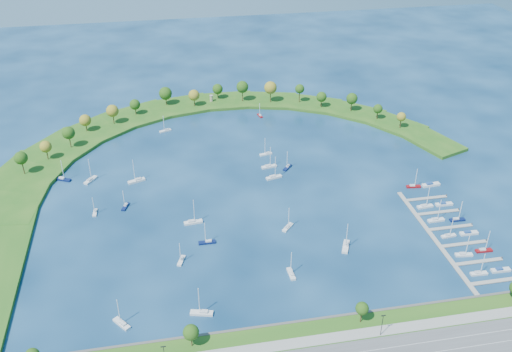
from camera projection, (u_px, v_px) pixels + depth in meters
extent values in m
plane|color=#07213D|center=(249.00, 188.00, 304.22)|extent=(700.00, 700.00, 0.00)
cube|color=#474442|center=(295.00, 323.00, 217.08)|extent=(420.00, 1.20, 1.80)
cube|color=gray|center=(302.00, 342.00, 207.81)|extent=(420.00, 5.00, 0.12)
cylinder|color=#382314|center=(192.00, 340.00, 205.22)|extent=(0.56, 0.56, 5.25)
sphere|color=#214611|center=(191.00, 333.00, 203.27)|extent=(6.00, 6.00, 6.00)
cylinder|color=#382314|center=(361.00, 316.00, 215.46)|extent=(0.56, 0.56, 5.60)
sphere|color=#214611|center=(362.00, 309.00, 213.50)|extent=(5.20, 5.20, 5.20)
cylinder|color=black|center=(382.00, 326.00, 208.36)|extent=(0.24, 0.24, 10.00)
cube|color=#1E5216|center=(5.00, 202.00, 290.19)|extent=(43.73, 48.72, 2.00)
cube|color=#1E5216|center=(30.00, 172.00, 316.61)|extent=(50.23, 54.30, 2.00)
cube|color=#1E5216|center=(62.00, 148.00, 341.80)|extent=(54.07, 56.09, 2.00)
cube|color=#1E5216|center=(99.00, 129.00, 364.29)|extent=(55.20, 54.07, 2.00)
cube|color=#1E5216|center=(139.00, 115.00, 382.79)|extent=(53.65, 48.47, 2.00)
cube|color=#1E5216|center=(181.00, 106.00, 396.22)|extent=(49.62, 39.75, 2.00)
cube|color=#1E5216|center=(223.00, 101.00, 403.81)|extent=(44.32, 29.96, 2.00)
cube|color=#1E5216|center=(266.00, 101.00, 405.11)|extent=(49.49, 38.05, 2.00)
cube|color=#1E5216|center=(308.00, 104.00, 400.05)|extent=(51.13, 44.12, 2.00)
cube|color=#1E5216|center=(350.00, 111.00, 388.93)|extent=(49.19, 47.96, 2.00)
cube|color=#1E5216|center=(390.00, 123.00, 372.39)|extent=(43.90, 49.49, 2.00)
cube|color=#1E5216|center=(428.00, 140.00, 351.38)|extent=(35.67, 48.74, 2.00)
cylinder|color=#382314|center=(23.00, 167.00, 311.08)|extent=(0.56, 0.56, 8.58)
sphere|color=#214611|center=(21.00, 158.00, 308.14)|extent=(7.34, 7.34, 7.34)
cylinder|color=#382314|center=(47.00, 154.00, 326.01)|extent=(0.56, 0.56, 6.86)
sphere|color=olive|center=(46.00, 147.00, 323.56)|extent=(6.88, 6.88, 6.88)
cylinder|color=#382314|center=(70.00, 141.00, 338.55)|extent=(0.56, 0.56, 8.17)
sphere|color=#214611|center=(68.00, 133.00, 335.68)|extent=(7.68, 7.68, 7.68)
cylinder|color=#382314|center=(86.00, 127.00, 358.22)|extent=(0.56, 0.56, 6.09)
sphere|color=olive|center=(85.00, 120.00, 355.91)|extent=(7.50, 7.50, 7.50)
cylinder|color=#382314|center=(113.00, 118.00, 367.59)|extent=(0.56, 0.56, 7.50)
sphere|color=olive|center=(112.00, 111.00, 364.85)|extent=(8.06, 8.06, 8.06)
cylinder|color=#382314|center=(136.00, 110.00, 380.55)|extent=(0.56, 0.56, 5.84)
sphere|color=#214611|center=(135.00, 104.00, 378.33)|extent=(7.17, 7.17, 7.17)
cylinder|color=#382314|center=(166.00, 100.00, 394.58)|extent=(0.56, 0.56, 6.65)
sphere|color=#214611|center=(165.00, 93.00, 391.96)|extent=(9.07, 9.07, 9.07)
cylinder|color=#382314|center=(194.00, 102.00, 392.69)|extent=(0.56, 0.56, 6.51)
sphere|color=olive|center=(194.00, 95.00, 390.25)|extent=(7.77, 7.77, 7.77)
cylinder|color=#382314|center=(218.00, 95.00, 404.10)|extent=(0.56, 0.56, 5.86)
sphere|color=#214611|center=(218.00, 89.00, 401.85)|extent=(7.45, 7.45, 7.45)
cylinder|color=#382314|center=(242.00, 95.00, 399.53)|extent=(0.56, 0.56, 9.00)
sphere|color=#214611|center=(242.00, 87.00, 396.37)|extent=(8.52, 8.52, 8.52)
cylinder|color=#382314|center=(270.00, 96.00, 398.02)|extent=(0.56, 0.56, 9.04)
sphere|color=olive|center=(271.00, 88.00, 394.81)|extent=(8.95, 8.95, 8.95)
cylinder|color=#382314|center=(299.00, 96.00, 397.81)|extent=(0.56, 0.56, 8.79)
sphere|color=#214611|center=(300.00, 89.00, 394.90)|extent=(6.58, 6.58, 6.58)
cylinder|color=#382314|center=(321.00, 103.00, 390.98)|extent=(0.56, 0.56, 6.25)
sphere|color=#214611|center=(322.00, 97.00, 388.67)|extent=(7.11, 7.11, 7.11)
cylinder|color=#382314|center=(351.00, 106.00, 384.99)|extent=(0.56, 0.56, 7.60)
sphere|color=#214611|center=(352.00, 99.00, 382.26)|extent=(7.73, 7.73, 7.73)
cylinder|color=#382314|center=(377.00, 115.00, 373.91)|extent=(0.56, 0.56, 6.23)
sphere|color=#214611|center=(378.00, 109.00, 371.69)|extent=(6.19, 6.19, 6.19)
cylinder|color=#382314|center=(400.00, 123.00, 362.17)|extent=(0.56, 0.56, 6.70)
sphere|color=olive|center=(401.00, 117.00, 359.86)|extent=(5.91, 5.91, 5.91)
cylinder|color=gray|center=(211.00, 99.00, 400.20)|extent=(2.20, 2.20, 4.33)
cylinder|color=gray|center=(211.00, 95.00, 399.02)|extent=(2.60, 2.60, 0.30)
cube|color=gray|center=(434.00, 238.00, 264.84)|extent=(2.20, 82.00, 0.40)
cube|color=gray|center=(495.00, 281.00, 238.85)|extent=(22.00, 2.00, 0.40)
cube|color=gray|center=(479.00, 262.00, 250.02)|extent=(22.00, 2.00, 0.40)
cylinder|color=#382314|center=(502.00, 258.00, 251.62)|extent=(0.36, 0.36, 1.60)
cube|color=gray|center=(465.00, 244.00, 261.18)|extent=(22.00, 2.00, 0.40)
cylinder|color=#382314|center=(486.00, 241.00, 262.78)|extent=(0.36, 0.36, 1.60)
cube|color=gray|center=(451.00, 227.00, 272.34)|extent=(22.00, 2.00, 0.40)
cylinder|color=#382314|center=(472.00, 224.00, 273.95)|extent=(0.36, 0.36, 1.60)
cube|color=gray|center=(438.00, 212.00, 283.51)|extent=(22.00, 2.00, 0.40)
cylinder|color=#382314|center=(459.00, 210.00, 285.11)|extent=(0.36, 0.36, 1.60)
cube|color=gray|center=(427.00, 198.00, 294.67)|extent=(22.00, 2.00, 0.40)
cylinder|color=#382314|center=(446.00, 196.00, 296.27)|extent=(0.36, 0.36, 1.60)
cube|color=maroon|center=(260.00, 116.00, 383.89)|extent=(3.07, 6.55, 0.76)
cube|color=#BABBBF|center=(260.00, 115.00, 383.07)|extent=(1.68, 2.42, 0.53)
cylinder|color=silver|center=(260.00, 109.00, 381.93)|extent=(0.32, 0.32, 8.53)
cube|color=silver|center=(137.00, 181.00, 309.43)|extent=(9.84, 5.68, 1.14)
cube|color=#BABBBF|center=(138.00, 179.00, 309.34)|extent=(3.76, 2.87, 0.80)
cylinder|color=silver|center=(134.00, 170.00, 305.54)|extent=(0.32, 0.32, 12.83)
cube|color=silver|center=(346.00, 247.00, 258.92)|extent=(6.36, 9.74, 1.14)
cube|color=#BABBBF|center=(346.00, 244.00, 259.22)|extent=(3.07, 3.80, 0.80)
cylinder|color=silver|center=(347.00, 235.00, 254.73)|extent=(0.32, 0.32, 12.82)
cube|color=silver|center=(202.00, 313.00, 222.31)|extent=(9.44, 4.78, 1.09)
cube|color=#BABBBF|center=(204.00, 311.00, 221.78)|extent=(3.53, 2.53, 0.76)
cylinder|color=silver|center=(199.00, 300.00, 218.95)|extent=(0.32, 0.32, 12.27)
cube|color=#0A1542|center=(125.00, 207.00, 287.69)|extent=(4.29, 7.35, 0.85)
cube|color=#BABBBF|center=(126.00, 205.00, 287.92)|extent=(2.16, 2.81, 0.60)
cylinder|color=silver|center=(124.00, 199.00, 284.55)|extent=(0.32, 0.32, 9.58)
cube|color=silver|center=(291.00, 274.00, 242.63)|extent=(2.50, 8.03, 0.95)
cube|color=#BABBBF|center=(292.00, 274.00, 241.55)|extent=(1.65, 2.84, 0.67)
cylinder|color=silver|center=(291.00, 262.00, 240.19)|extent=(0.32, 0.32, 10.74)
cube|color=silver|center=(91.00, 180.00, 310.12)|extent=(7.40, 8.85, 1.09)
cube|color=#BABBBF|center=(89.00, 179.00, 308.94)|extent=(3.31, 3.62, 0.76)
cylinder|color=silver|center=(90.00, 169.00, 307.28)|extent=(0.32, 0.32, 12.27)
cube|color=silver|center=(288.00, 227.00, 272.07)|extent=(6.83, 7.19, 0.93)
cube|color=#BABBBF|center=(287.00, 227.00, 271.10)|extent=(2.95, 3.03, 0.65)
cylinder|color=silver|center=(289.00, 217.00, 269.62)|extent=(0.32, 0.32, 10.47)
cube|color=#0A1542|center=(207.00, 242.00, 261.82)|extent=(7.98, 2.25, 0.96)
cube|color=#BABBBF|center=(209.00, 241.00, 261.53)|extent=(2.79, 1.57, 0.67)
cylinder|color=silver|center=(205.00, 232.00, 258.73)|extent=(0.32, 0.32, 10.76)
cube|color=silver|center=(193.00, 222.00, 275.62)|extent=(9.31, 3.52, 1.09)
cube|color=#BABBBF|center=(191.00, 221.00, 274.92)|extent=(3.36, 2.12, 0.76)
cylinder|color=silver|center=(194.00, 211.00, 272.40)|extent=(0.32, 0.32, 12.26)
cube|color=silver|center=(269.00, 167.00, 323.15)|extent=(9.13, 4.06, 1.06)
cube|color=#BABBBF|center=(268.00, 166.00, 322.42)|extent=(3.35, 2.27, 0.74)
cylinder|color=silver|center=(270.00, 156.00, 320.07)|extent=(0.32, 0.32, 11.91)
cube|color=#0A1542|center=(63.00, 179.00, 310.80)|extent=(8.76, 6.01, 1.03)
cube|color=#BABBBF|center=(62.00, 178.00, 310.56)|extent=(3.45, 2.86, 0.72)
cylinder|color=silver|center=(63.00, 170.00, 307.42)|extent=(0.32, 0.32, 11.61)
cube|color=silver|center=(165.00, 131.00, 363.61)|extent=(7.94, 4.72, 0.92)
cube|color=#BABBBF|center=(166.00, 129.00, 363.55)|extent=(3.04, 2.36, 0.64)
cylinder|color=silver|center=(164.00, 123.00, 360.46)|extent=(0.32, 0.32, 10.36)
cube|color=silver|center=(181.00, 261.00, 250.41)|extent=(4.41, 7.39, 0.86)
cube|color=#BABBBF|center=(182.00, 258.00, 250.64)|extent=(2.20, 2.83, 0.60)
cylinder|color=silver|center=(180.00, 252.00, 247.25)|extent=(0.32, 0.32, 9.64)
cube|color=#0A1542|center=(287.00, 168.00, 322.29)|extent=(6.56, 7.22, 0.92)
cube|color=#BABBBF|center=(288.00, 166.00, 322.47)|extent=(2.87, 3.01, 0.64)
cylinder|color=silver|center=(287.00, 159.00, 318.97)|extent=(0.32, 0.32, 10.32)
cube|color=silver|center=(95.00, 213.00, 282.99)|extent=(2.19, 6.65, 0.79)
cube|color=#BABBBF|center=(95.00, 211.00, 283.21)|extent=(1.41, 2.36, 0.55)
cylinder|color=silver|center=(94.00, 205.00, 280.09)|extent=(0.32, 0.32, 8.86)
cube|color=silver|center=(266.00, 154.00, 336.33)|extent=(7.87, 3.76, 0.91)
cube|color=#BABBBF|center=(267.00, 153.00, 336.20)|extent=(2.92, 2.04, 0.64)
cylinder|color=silver|center=(265.00, 146.00, 333.28)|extent=(0.32, 0.32, 10.24)
cube|color=silver|center=(274.00, 177.00, 312.75)|extent=(9.42, 4.72, 1.09)
cube|color=#BABBBF|center=(272.00, 176.00, 311.95)|extent=(3.52, 2.51, 0.76)
cylinder|color=silver|center=(275.00, 167.00, 309.61)|extent=(0.32, 0.32, 12.25)
cube|color=silver|center=(122.00, 324.00, 217.40)|extent=(7.09, 8.17, 1.02)
cube|color=#BABBBF|center=(123.00, 323.00, 216.47)|extent=(3.14, 3.37, 0.71)
cylinder|color=silver|center=(119.00, 311.00, 214.61)|extent=(0.32, 0.32, 11.47)
cube|color=silver|center=(479.00, 274.00, 242.89)|extent=(7.62, 2.48, 0.90)
cube|color=#BABBBF|center=(478.00, 272.00, 242.41)|extent=(2.70, 1.60, 0.63)
cylinder|color=silver|center=(483.00, 263.00, 240.14)|extent=(0.32, 0.32, 10.15)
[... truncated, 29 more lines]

